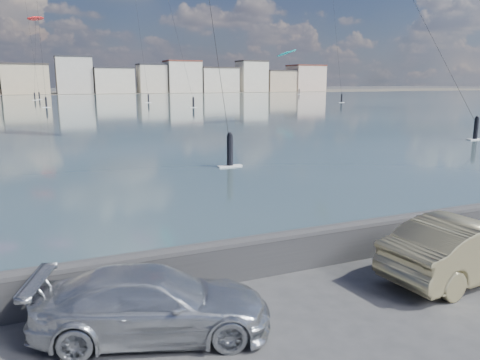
# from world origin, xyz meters

# --- Properties ---
(ground) EXTENTS (700.00, 700.00, 0.00)m
(ground) POSITION_xyz_m (0.00, 0.00, 0.00)
(ground) COLOR #333335
(ground) RESTS_ON ground
(bay_water) EXTENTS (500.00, 177.00, 0.00)m
(bay_water) POSITION_xyz_m (0.00, 91.50, 0.01)
(bay_water) COLOR #37525A
(bay_water) RESTS_ON ground
(far_shore_strip) EXTENTS (500.00, 60.00, 0.00)m
(far_shore_strip) POSITION_xyz_m (0.00, 200.00, 0.01)
(far_shore_strip) COLOR #4C473D
(far_shore_strip) RESTS_ON ground
(seawall) EXTENTS (400.00, 0.36, 1.08)m
(seawall) POSITION_xyz_m (0.00, 2.70, 0.58)
(seawall) COLOR #28282B
(seawall) RESTS_ON ground
(far_buildings) EXTENTS (240.79, 13.26, 14.60)m
(far_buildings) POSITION_xyz_m (1.31, 186.00, 6.03)
(far_buildings) COLOR beige
(far_buildings) RESTS_ON ground
(car_silver) EXTENTS (4.83, 3.13, 1.30)m
(car_silver) POSITION_xyz_m (-2.11, 1.00, 0.65)
(car_silver) COLOR silver
(car_silver) RESTS_ON ground
(car_champagne) EXTENTS (4.82, 2.08, 1.54)m
(car_champagne) POSITION_xyz_m (5.61, 0.57, 0.77)
(car_champagne) COLOR tan
(car_champagne) RESTS_ON ground
(kitesurfer_5) EXTENTS (7.48, 18.18, 17.05)m
(kitesurfer_5) POSITION_xyz_m (87.43, 157.13, 15.11)
(kitesurfer_5) COLOR #19BFBF
(kitesurfer_5) RESTS_ON ground
(kitesurfer_11) EXTENTS (6.12, 18.97, 22.67)m
(kitesurfer_11) POSITION_xyz_m (-1.63, 137.69, 21.07)
(kitesurfer_11) COLOR red
(kitesurfer_11) RESTS_ON ground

